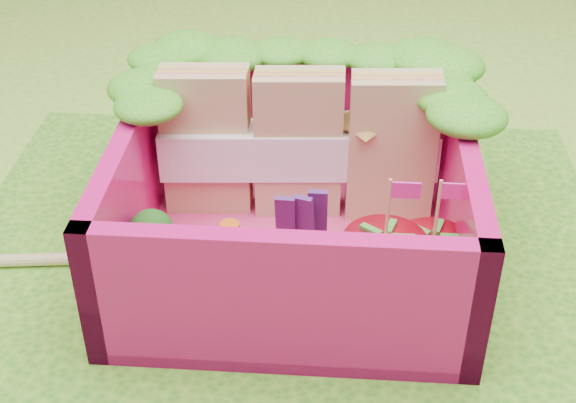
% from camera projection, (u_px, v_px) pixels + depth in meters
% --- Properties ---
extents(ground, '(14.00, 14.00, 0.00)m').
position_uv_depth(ground, '(277.00, 294.00, 3.03)').
color(ground, '#7CAF31').
rests_on(ground, ground).
extents(placemat, '(2.60, 2.60, 0.03)m').
position_uv_depth(placemat, '(277.00, 291.00, 3.02)').
color(placemat, '#3E8C1F').
rests_on(placemat, ground).
extents(bento_floor, '(1.30, 1.30, 0.05)m').
position_uv_depth(bento_floor, '(294.00, 248.00, 3.17)').
color(bento_floor, '#EF3D82').
rests_on(bento_floor, placemat).
extents(bento_box, '(1.30, 1.30, 0.55)m').
position_uv_depth(bento_box, '(295.00, 196.00, 3.03)').
color(bento_box, '#E0126E').
rests_on(bento_box, placemat).
extents(lettuce_ruffle, '(1.43, 0.77, 0.11)m').
position_uv_depth(lettuce_ruffle, '(302.00, 65.00, 3.21)').
color(lettuce_ruffle, '#217B16').
rests_on(lettuce_ruffle, bento_box).
extents(sandwich_stack, '(1.12, 0.25, 0.61)m').
position_uv_depth(sandwich_stack, '(300.00, 145.00, 3.20)').
color(sandwich_stack, tan).
rests_on(sandwich_stack, bento_floor).
extents(broccoli, '(0.32, 0.32, 0.25)m').
position_uv_depth(broccoli, '(151.00, 242.00, 2.88)').
color(broccoli, '#63A44F').
rests_on(broccoli, bento_floor).
extents(carrot_sticks, '(0.20, 0.17, 0.27)m').
position_uv_depth(carrot_sticks, '(211.00, 263.00, 2.85)').
color(carrot_sticks, orange).
rests_on(carrot_sticks, bento_floor).
extents(purple_wedges, '(0.18, 0.07, 0.38)m').
position_uv_depth(purple_wedges, '(303.00, 232.00, 2.90)').
color(purple_wedges, '#441959').
rests_on(purple_wedges, bento_floor).
extents(strawberry_left, '(0.29, 0.29, 0.53)m').
position_uv_depth(strawberry_left, '(383.00, 271.00, 2.78)').
color(strawberry_left, red).
rests_on(strawberry_left, bento_floor).
extents(strawberry_right, '(0.26, 0.26, 0.50)m').
position_uv_depth(strawberry_right, '(430.00, 266.00, 2.83)').
color(strawberry_right, red).
rests_on(strawberry_right, bento_floor).
extents(snap_peas, '(0.62, 0.55, 0.05)m').
position_uv_depth(snap_peas, '(398.00, 281.00, 2.93)').
color(snap_peas, '#5DB539').
rests_on(snap_peas, bento_floor).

